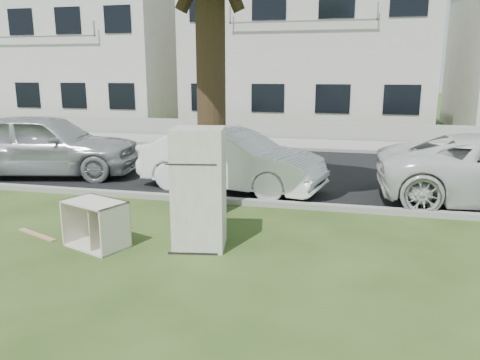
% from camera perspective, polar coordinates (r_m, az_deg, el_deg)
% --- Properties ---
extents(ground, '(120.00, 120.00, 0.00)m').
position_cam_1_polar(ground, '(7.51, -4.32, -8.00)').
color(ground, '#2D4017').
extents(road, '(120.00, 7.00, 0.01)m').
position_cam_1_polar(road, '(13.13, 3.57, 1.20)').
color(road, black).
rests_on(road, ground).
extents(kerb_near, '(120.00, 0.18, 0.12)m').
position_cam_1_polar(kerb_near, '(9.75, 0.01, -2.99)').
color(kerb_near, gray).
rests_on(kerb_near, ground).
extents(kerb_far, '(120.00, 0.18, 0.12)m').
position_cam_1_polar(kerb_far, '(16.59, 5.66, 3.63)').
color(kerb_far, gray).
rests_on(kerb_far, ground).
extents(sidewalk, '(120.00, 2.80, 0.01)m').
position_cam_1_polar(sidewalk, '(18.01, 6.28, 4.37)').
color(sidewalk, gray).
rests_on(sidewalk, ground).
extents(low_wall, '(120.00, 0.15, 0.70)m').
position_cam_1_polar(low_wall, '(19.54, 6.89, 6.05)').
color(low_wall, gray).
rests_on(low_wall, ground).
extents(townhouse_left, '(10.20, 8.16, 7.04)m').
position_cam_1_polar(townhouse_left, '(28.02, -17.62, 14.14)').
color(townhouse_left, silver).
rests_on(townhouse_left, ground).
extents(townhouse_center, '(11.22, 8.16, 7.44)m').
position_cam_1_polar(townhouse_center, '(24.29, 8.48, 15.33)').
color(townhouse_center, beige).
rests_on(townhouse_center, ground).
extents(fridge, '(0.88, 0.84, 1.88)m').
position_cam_1_polar(fridge, '(7.22, -5.01, -1.07)').
color(fridge, beige).
rests_on(fridge, ground).
extents(cabinet, '(1.10, 0.89, 0.74)m').
position_cam_1_polar(cabinet, '(7.69, -17.15, -5.15)').
color(cabinet, beige).
rests_on(cabinet, ground).
extents(plank_a, '(1.05, 0.36, 0.02)m').
position_cam_1_polar(plank_a, '(8.41, -16.53, -6.11)').
color(plank_a, tan).
rests_on(plank_a, ground).
extents(plank_b, '(0.95, 0.48, 0.02)m').
position_cam_1_polar(plank_b, '(8.65, -23.52, -6.13)').
color(plank_b, tan).
rests_on(plank_b, ground).
extents(plank_c, '(0.37, 0.80, 0.02)m').
position_cam_1_polar(plank_c, '(9.50, -15.95, -3.88)').
color(plank_c, tan).
rests_on(plank_c, ground).
extents(car_center, '(4.53, 2.39, 1.42)m').
position_cam_1_polar(car_center, '(10.82, -1.17, 2.47)').
color(car_center, white).
rests_on(car_center, ground).
extents(car_left, '(5.21, 2.98, 1.67)m').
position_cam_1_polar(car_left, '(13.34, -22.75, 4.02)').
color(car_left, '#9C9EA3').
rests_on(car_left, ground).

